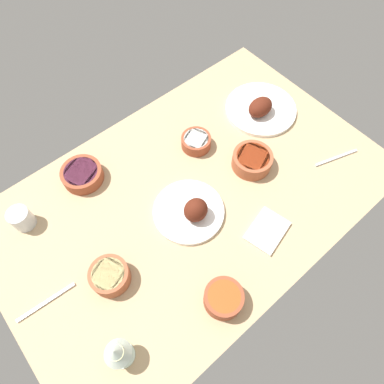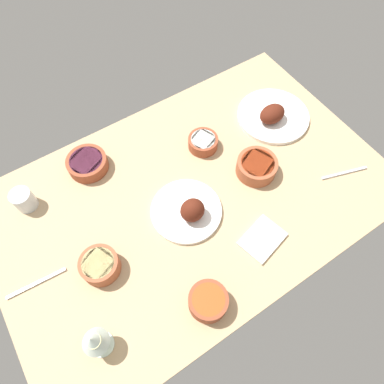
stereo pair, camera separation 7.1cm
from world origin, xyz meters
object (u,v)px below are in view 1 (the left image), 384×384
Objects in this scene: bowl_pasta at (110,276)px; bowl_sauce at (252,160)px; bowl_soup at (223,298)px; plate_far_side at (191,211)px; bowl_cream at (196,141)px; folded_napkin at (267,231)px; bowl_onions at (82,174)px; water_tumbler at (21,218)px; spoon_loose at (47,303)px; fork_loose at (336,158)px; wine_glass at (116,353)px; plate_center_main at (261,108)px.

bowl_pasta reaches higher than bowl_sauce.
bowl_soup is (-22.08, 27.52, 0.18)cm from bowl_pasta.
bowl_pasta is 1.03× the size of bowl_soup.
bowl_pasta is (33.59, 1.05, 0.77)cm from plate_far_side.
bowl_cream is 43.18cm from folded_napkin.
bowl_soup is 65.86cm from bowl_onions.
water_tumbler is at bearing -71.34° from bowl_pasta.
plate_far_side is 2.16× the size of bowl_cream.
bowl_onions is 44.92cm from spoon_loose.
bowl_soup reaches higher than folded_napkin.
bowl_soup is 51.40cm from bowl_sauce.
water_tumbler is (33.88, -62.46, 0.34)cm from bowl_soup.
plate_far_side is 60.12cm from fork_loose.
wine_glass is (43.34, 21.38, 7.40)cm from plate_far_side.
water_tumbler is 29.75cm from spoon_loose.
bowl_pasta is 64.06cm from bowl_sauce.
bowl_sauce is (-30.44, -1.14, 0.68)cm from plate_far_side.
bowl_soup is at bearing -35.16° from spoon_loose.
plate_far_side reaches higher than water_tumbler.
bowl_pasta is 39.83cm from bowl_onions.
folded_napkin is at bearing -165.21° from bowl_soup.
plate_far_side is at bearing -111.95° from bowl_soup.
bowl_soup is at bearing 57.33° from bowl_cream.
plate_far_side is at bearing 2.15° from bowl_sauce.
bowl_onions is (9.21, -65.20, -0.76)cm from bowl_soup.
bowl_pasta is at bearing -115.62° from wine_glass.
bowl_soup reaches higher than bowl_pasta.
fork_loose is at bearing 133.31° from bowl_cream.
bowl_onions is at bearing -17.06° from fork_loose.
bowl_sauce reaches higher than bowl_cream.
bowl_soup is 0.63× the size of spoon_loose.
bowl_onions reaches higher than spoon_loose.
wine_glass reaches higher than folded_napkin.
bowl_soup is (11.51, 28.56, 0.95)cm from plate_far_side.
bowl_sauce is at bearing -123.62° from folded_napkin.
wine_glass is at bearing 68.70° from bowl_onions.
bowl_pasta reaches higher than bowl_onions.
plate_center_main is 53.43cm from folded_napkin.
water_tumbler is at bearing -9.58° from plate_center_main.
wine_glass is (9.75, 20.33, 6.63)cm from bowl_pasta.
fork_loose is (-57.40, 17.75, -2.13)cm from plate_far_side.
bowl_cream is (-54.11, -22.42, -0.71)cm from bowl_pasta.
bowl_onions reaches higher than bowl_cream.
wine_glass is at bearing 92.13° from water_tumbler.
bowl_pasta is 58.57cm from bowl_cream.
bowl_onions is 24.85cm from water_tumbler.
bowl_sauce is 83.40cm from spoon_loose.
plate_center_main is 2.08× the size of wine_glass.
bowl_cream is 22.54cm from bowl_sauce.
plate_far_side reaches higher than bowl_cream.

